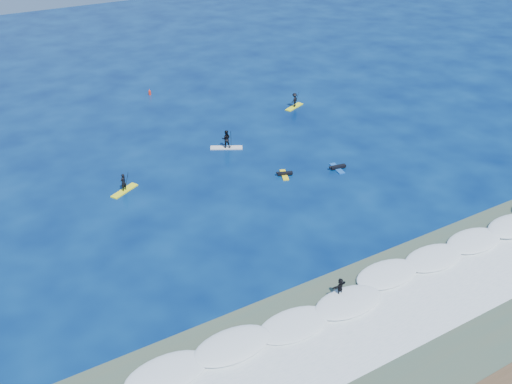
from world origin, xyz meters
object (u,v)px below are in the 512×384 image
prone_paddler_near (284,174)px  marker_buoy (150,92)px  sup_paddler_center (226,141)px  sup_paddler_right (294,101)px  wave_surfer (340,288)px  sup_paddler_left (124,185)px  prone_paddler_far (337,168)px

prone_paddler_near → marker_buoy: (-2.89, 24.45, 0.18)m
sup_paddler_center → marker_buoy: size_ratio=4.20×
sup_paddler_center → sup_paddler_right: bearing=54.0°
sup_paddler_center → marker_buoy: (-1.06, 17.07, -0.49)m
sup_paddler_right → wave_surfer: 31.75m
wave_surfer → sup_paddler_right: bearing=53.9°
sup_paddler_left → prone_paddler_far: 18.73m
sup_paddler_left → sup_paddler_center: (11.19, 2.85, 0.22)m
marker_buoy → prone_paddler_far: bearing=-73.6°
sup_paddler_right → marker_buoy: sup_paddler_right is taller
marker_buoy → prone_paddler_near: bearing=-83.3°
prone_paddler_near → wave_surfer: (-5.75, -15.20, 0.62)m
prone_paddler_near → prone_paddler_far: size_ratio=0.91×
sup_paddler_left → prone_paddler_near: 13.79m
sup_paddler_center → prone_paddler_near: (1.83, -7.38, -0.67)m
prone_paddler_far → marker_buoy: size_ratio=2.92×
sup_paddler_center → sup_paddler_left: bearing=-136.4°
prone_paddler_near → sup_paddler_left: bearing=93.3°
sup_paddler_center → prone_paddler_near: size_ratio=1.59×
sup_paddler_right → wave_surfer: size_ratio=1.49×
sup_paddler_left → sup_paddler_right: (22.57, 8.09, 0.15)m
marker_buoy → sup_paddler_right: bearing=-43.6°
sup_paddler_right → prone_paddler_far: sup_paddler_right is taller
prone_paddler_near → wave_surfer: 16.27m
sup_paddler_center → prone_paddler_far: 11.00m
wave_surfer → marker_buoy: size_ratio=2.54×
sup_paddler_left → wave_surfer: 21.03m
sup_paddler_left → sup_paddler_right: 23.97m
wave_surfer → sup_paddler_left: bearing=102.9°
sup_paddler_right → prone_paddler_far: size_ratio=1.30×
sup_paddler_left → prone_paddler_far: sup_paddler_left is taller
sup_paddler_left → prone_paddler_far: size_ratio=1.26×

